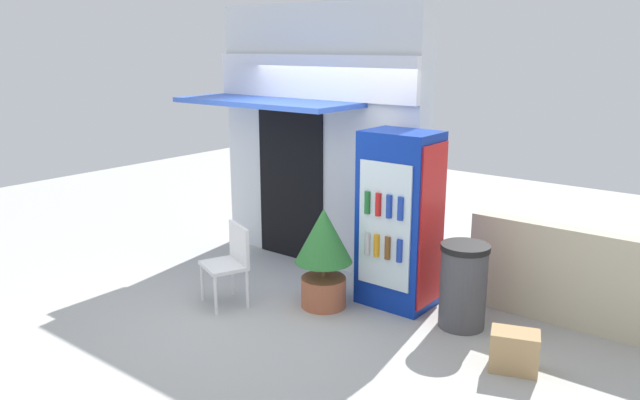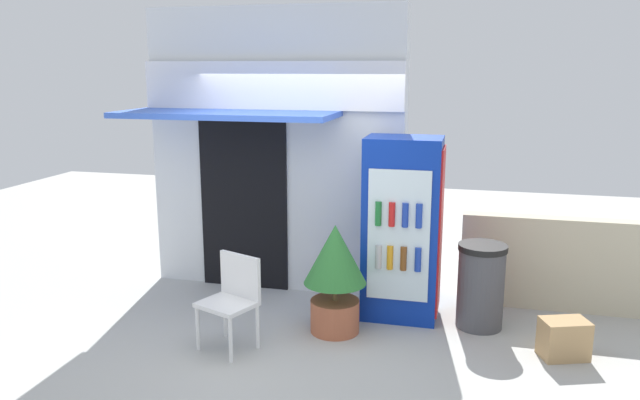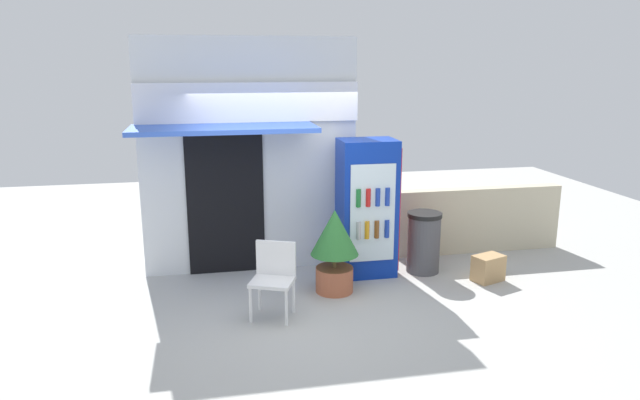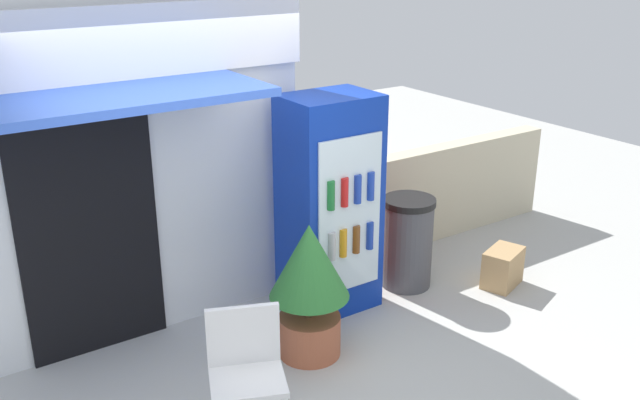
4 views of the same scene
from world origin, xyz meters
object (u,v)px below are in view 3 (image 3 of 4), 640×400
object	(u,v)px
drink_cooler	(367,208)
cardboard_box	(488,268)
plastic_chair	(274,273)
potted_plant_near_shop	(335,244)
trash_bin	(424,242)

from	to	relation	value
drink_cooler	cardboard_box	bearing A→B (deg)	-21.44
plastic_chair	drink_cooler	bearing A→B (deg)	37.76
drink_cooler	potted_plant_near_shop	xyz separation A→B (m)	(-0.58, -0.56, -0.31)
potted_plant_near_shop	trash_bin	world-z (taller)	potted_plant_near_shop
drink_cooler	potted_plant_near_shop	size ratio (longest dim) A/B	1.73
plastic_chair	cardboard_box	size ratio (longest dim) A/B	2.15
plastic_chair	trash_bin	bearing A→B (deg)	24.46
plastic_chair	potted_plant_near_shop	distance (m)	1.02
drink_cooler	potted_plant_near_shop	distance (m)	0.87
drink_cooler	trash_bin	size ratio (longest dim) A/B	2.20
trash_bin	cardboard_box	size ratio (longest dim) A/B	2.12
trash_bin	cardboard_box	world-z (taller)	trash_bin
trash_bin	potted_plant_near_shop	bearing A→B (deg)	-161.39
cardboard_box	trash_bin	bearing A→B (deg)	145.07
plastic_chair	potted_plant_near_shop	bearing A→B (deg)	32.97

